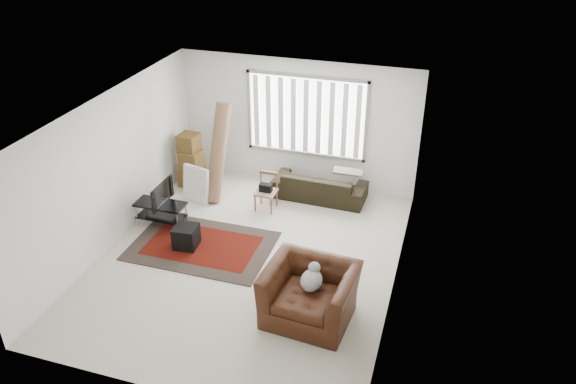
{
  "coord_description": "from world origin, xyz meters",
  "views": [
    {
      "loc": [
        3.0,
        -7.34,
        5.79
      ],
      "look_at": [
        0.51,
        0.7,
        1.05
      ],
      "focal_mm": 35.0,
      "sensor_mm": 36.0,
      "label": 1
    }
  ],
  "objects_px": {
    "moving_boxes": "(191,162)",
    "side_chair": "(266,190)",
    "tv_stand": "(161,209)",
    "sofa": "(320,182)",
    "armchair": "(310,290)"
  },
  "relations": [
    {
      "from": "side_chair",
      "to": "armchair",
      "type": "xyz_separation_m",
      "value": [
        1.65,
        -2.8,
        0.07
      ]
    },
    {
      "from": "sofa",
      "to": "side_chair",
      "type": "bearing_deg",
      "value": 40.43
    },
    {
      "from": "moving_boxes",
      "to": "sofa",
      "type": "relative_size",
      "value": 0.61
    },
    {
      "from": "tv_stand",
      "to": "armchair",
      "type": "bearing_deg",
      "value": -25.98
    },
    {
      "from": "moving_boxes",
      "to": "side_chair",
      "type": "bearing_deg",
      "value": -13.79
    },
    {
      "from": "sofa",
      "to": "armchair",
      "type": "xyz_separation_m",
      "value": [
        0.75,
        -3.52,
        0.12
      ]
    },
    {
      "from": "moving_boxes",
      "to": "side_chair",
      "type": "xyz_separation_m",
      "value": [
        1.83,
        -0.45,
        -0.13
      ]
    },
    {
      "from": "side_chair",
      "to": "tv_stand",
      "type": "bearing_deg",
      "value": -144.2
    },
    {
      "from": "armchair",
      "to": "sofa",
      "type": "bearing_deg",
      "value": 106.72
    },
    {
      "from": "sofa",
      "to": "tv_stand",
      "type": "bearing_deg",
      "value": 37.97
    },
    {
      "from": "tv_stand",
      "to": "side_chair",
      "type": "distance_m",
      "value": 2.06
    },
    {
      "from": "tv_stand",
      "to": "sofa",
      "type": "xyz_separation_m",
      "value": [
        2.59,
        1.89,
        0.02
      ]
    },
    {
      "from": "sofa",
      "to": "side_chair",
      "type": "height_order",
      "value": "side_chair"
    },
    {
      "from": "side_chair",
      "to": "sofa",
      "type": "bearing_deg",
      "value": 39.65
    },
    {
      "from": "tv_stand",
      "to": "armchair",
      "type": "height_order",
      "value": "armchair"
    }
  ]
}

